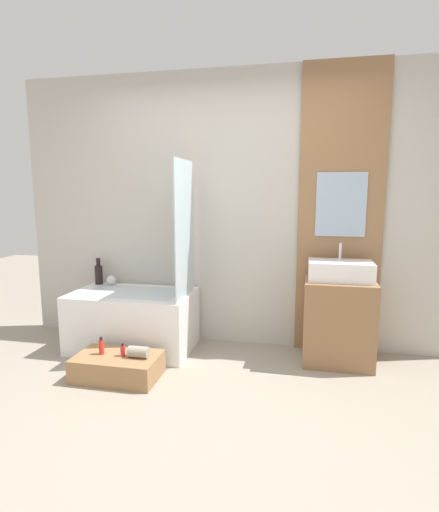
% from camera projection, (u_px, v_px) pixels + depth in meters
% --- Properties ---
extents(ground_plane, '(12.00, 12.00, 0.00)m').
position_uv_depth(ground_plane, '(184.00, 430.00, 2.51)').
color(ground_plane, gray).
extents(wall_tiled_back, '(4.20, 0.06, 2.60)m').
position_uv_depth(wall_tiled_back, '(230.00, 211.00, 3.83)').
color(wall_tiled_back, '#B7B2A8').
rests_on(wall_tiled_back, ground_plane).
extents(wall_wood_accent, '(0.74, 0.04, 2.60)m').
position_uv_depth(wall_wood_accent, '(340.00, 212.00, 3.57)').
color(wall_wood_accent, '#8E6642').
rests_on(wall_wood_accent, ground_plane).
extents(bathtub, '(1.13, 0.68, 0.55)m').
position_uv_depth(bathtub, '(133.00, 320.00, 3.79)').
color(bathtub, white).
rests_on(bathtub, ground_plane).
extents(glass_shower_screen, '(0.01, 0.54, 1.21)m').
position_uv_depth(glass_shower_screen, '(184.00, 230.00, 3.49)').
color(glass_shower_screen, silver).
rests_on(glass_shower_screen, bathtub).
extents(wooden_step_bench, '(0.67, 0.40, 0.19)m').
position_uv_depth(wooden_step_bench, '(118.00, 367.00, 3.20)').
color(wooden_step_bench, '#997047').
rests_on(wooden_step_bench, ground_plane).
extents(vanity_cabinet, '(0.59, 0.48, 0.73)m').
position_uv_depth(vanity_cabinet, '(338.00, 321.00, 3.47)').
color(vanity_cabinet, '#8E6642').
rests_on(vanity_cabinet, ground_plane).
extents(sink, '(0.53, 0.33, 0.31)m').
position_uv_depth(sink, '(340.00, 271.00, 3.40)').
color(sink, white).
rests_on(sink, vanity_cabinet).
extents(vase_tall_dark, '(0.08, 0.08, 0.27)m').
position_uv_depth(vase_tall_dark, '(99.00, 273.00, 4.07)').
color(vase_tall_dark, black).
rests_on(vase_tall_dark, bathtub).
extents(vase_round_light, '(0.10, 0.10, 0.10)m').
position_uv_depth(vase_round_light, '(111.00, 280.00, 4.04)').
color(vase_round_light, silver).
rests_on(vase_round_light, bathtub).
extents(bottle_soap_primary, '(0.04, 0.04, 0.14)m').
position_uv_depth(bottle_soap_primary, '(101.00, 346.00, 3.20)').
color(bottle_soap_primary, red).
rests_on(bottle_soap_primary, wooden_step_bench).
extents(bottle_soap_secondary, '(0.04, 0.04, 0.10)m').
position_uv_depth(bottle_soap_secondary, '(123.00, 350.00, 3.16)').
color(bottle_soap_secondary, red).
rests_on(bottle_soap_secondary, wooden_step_bench).
extents(towel_roll, '(0.16, 0.09, 0.09)m').
position_uv_depth(towel_roll, '(139.00, 352.00, 3.14)').
color(towel_roll, gray).
rests_on(towel_roll, wooden_step_bench).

